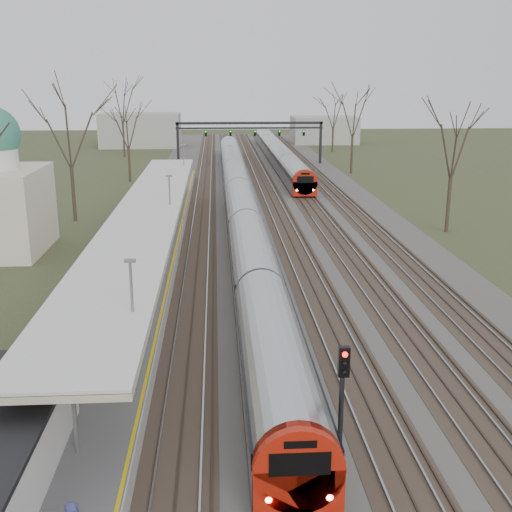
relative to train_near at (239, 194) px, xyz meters
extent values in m
cube|color=#474442|center=(2.50, 2.69, -1.43)|extent=(24.00, 160.00, 0.10)
cube|color=#4C3828|center=(-3.50, 2.69, -1.39)|extent=(2.60, 160.00, 0.06)
cube|color=gray|center=(-4.22, 2.69, -1.32)|extent=(0.07, 160.00, 0.12)
cube|color=gray|center=(-2.78, 2.69, -1.32)|extent=(0.07, 160.00, 0.12)
cube|color=#4C3828|center=(0.00, 2.69, -1.39)|extent=(2.60, 160.00, 0.06)
cube|color=gray|center=(-0.72, 2.69, -1.32)|extent=(0.07, 160.00, 0.12)
cube|color=gray|center=(0.72, 2.69, -1.32)|extent=(0.07, 160.00, 0.12)
cube|color=#4C3828|center=(3.50, 2.69, -1.39)|extent=(2.60, 160.00, 0.06)
cube|color=gray|center=(2.78, 2.69, -1.32)|extent=(0.07, 160.00, 0.12)
cube|color=gray|center=(4.22, 2.69, -1.32)|extent=(0.07, 160.00, 0.12)
cube|color=#4C3828|center=(7.00, 2.69, -1.39)|extent=(2.60, 160.00, 0.06)
cube|color=gray|center=(6.28, 2.69, -1.32)|extent=(0.07, 160.00, 0.12)
cube|color=gray|center=(7.72, 2.69, -1.32)|extent=(0.07, 160.00, 0.12)
cube|color=#4C3828|center=(10.50, 2.69, -1.39)|extent=(2.60, 160.00, 0.06)
cube|color=gray|center=(9.78, 2.69, -1.32)|extent=(0.07, 160.00, 0.12)
cube|color=gray|center=(11.22, 2.69, -1.32)|extent=(0.07, 160.00, 0.12)
cube|color=#9E9B93|center=(-6.55, -14.81, -0.98)|extent=(3.50, 69.00, 1.00)
cylinder|color=slate|center=(-6.55, -42.31, 1.02)|extent=(0.14, 0.14, 3.00)
cylinder|color=slate|center=(-6.55, -34.31, 1.02)|extent=(0.14, 0.14, 3.00)
cylinder|color=slate|center=(-6.55, -26.31, 1.02)|extent=(0.14, 0.14, 3.00)
cylinder|color=slate|center=(-6.55, -18.31, 1.02)|extent=(0.14, 0.14, 3.00)
cylinder|color=slate|center=(-6.55, -10.31, 1.02)|extent=(0.14, 0.14, 3.00)
cylinder|color=slate|center=(-6.55, -2.31, 1.02)|extent=(0.14, 0.14, 3.00)
cube|color=silver|center=(-6.55, -19.31, 2.57)|extent=(4.10, 50.00, 0.12)
cube|color=#C3B997|center=(-6.55, -19.31, 2.40)|extent=(4.10, 50.00, 0.25)
cube|color=black|center=(-7.50, 32.69, 1.52)|extent=(0.35, 0.35, 6.00)
cube|color=black|center=(13.00, 32.69, 1.52)|extent=(0.35, 0.35, 6.00)
cube|color=black|center=(2.75, 32.69, 4.42)|extent=(21.00, 0.35, 0.35)
cube|color=black|center=(2.75, 32.69, 3.72)|extent=(21.00, 0.25, 0.25)
cube|color=black|center=(-3.50, 32.49, 3.02)|extent=(0.32, 0.22, 0.85)
sphere|color=#0CFF19|center=(-3.50, 32.35, 3.27)|extent=(0.16, 0.16, 0.16)
cube|color=black|center=(0.00, 32.49, 3.02)|extent=(0.32, 0.22, 0.85)
sphere|color=#0CFF19|center=(0.00, 32.35, 3.27)|extent=(0.16, 0.16, 0.16)
cube|color=black|center=(3.50, 32.49, 3.02)|extent=(0.32, 0.22, 0.85)
sphere|color=#0CFF19|center=(3.50, 32.35, 3.27)|extent=(0.16, 0.16, 0.16)
cube|color=black|center=(7.00, 32.49, 3.02)|extent=(0.32, 0.22, 0.85)
sphere|color=#0CFF19|center=(7.00, 32.35, 3.27)|extent=(0.16, 0.16, 0.16)
cube|color=black|center=(10.50, 32.49, 3.02)|extent=(0.32, 0.22, 0.85)
sphere|color=#0CFF19|center=(10.50, 32.35, 3.27)|extent=(0.16, 0.16, 0.16)
cylinder|color=#2D231C|center=(-14.50, -4.31, 1.00)|extent=(0.30, 0.30, 4.95)
cylinder|color=#2D231C|center=(16.50, -10.31, 0.77)|extent=(0.30, 0.30, 4.50)
cube|color=#9B9EA5|center=(0.00, 0.24, -0.38)|extent=(2.55, 90.00, 1.60)
cylinder|color=#9B9EA5|center=(0.00, 0.24, 0.27)|extent=(2.60, 89.70, 2.60)
cube|color=black|center=(0.00, 0.24, 0.37)|extent=(2.62, 89.40, 0.55)
cube|color=#B0190A|center=(0.00, -44.66, -0.43)|extent=(2.55, 0.50, 1.50)
cylinder|color=#B0190A|center=(0.00, -44.61, 0.27)|extent=(2.60, 0.60, 2.60)
cube|color=black|center=(0.00, -44.88, 0.57)|extent=(1.70, 0.12, 0.70)
sphere|color=white|center=(-0.85, -44.86, -0.53)|extent=(0.22, 0.22, 0.22)
sphere|color=white|center=(0.85, -44.86, -0.53)|extent=(0.22, 0.22, 0.22)
cube|color=black|center=(0.00, 0.24, -1.30)|extent=(1.80, 89.00, 0.35)
cube|color=#9B9EA5|center=(7.00, 35.11, -0.38)|extent=(2.55, 60.00, 1.60)
cylinder|color=#9B9EA5|center=(7.00, 35.11, 0.27)|extent=(2.60, 59.70, 2.60)
cube|color=black|center=(7.00, 35.11, 0.37)|extent=(2.62, 59.40, 0.55)
cube|color=#B0190A|center=(7.00, 5.21, -0.43)|extent=(2.55, 0.50, 1.50)
cylinder|color=#B0190A|center=(7.00, 5.26, 0.27)|extent=(2.60, 0.60, 2.60)
cube|color=black|center=(7.00, 4.99, 0.57)|extent=(1.70, 0.12, 0.70)
sphere|color=white|center=(6.15, 5.01, -0.53)|extent=(0.22, 0.22, 0.22)
sphere|color=white|center=(7.85, 5.01, -0.53)|extent=(0.22, 0.22, 0.22)
cube|color=black|center=(7.00, 35.11, -1.30)|extent=(1.80, 59.00, 0.35)
cylinder|color=black|center=(1.75, -41.69, 0.52)|extent=(0.16, 0.16, 4.00)
cube|color=black|center=(1.75, -41.84, 2.12)|extent=(0.35, 0.22, 1.00)
sphere|color=#FF0C05|center=(1.75, -41.97, 2.42)|extent=(0.18, 0.18, 0.18)
camera|label=1|loc=(-2.15, -60.04, 10.69)|focal=45.00mm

